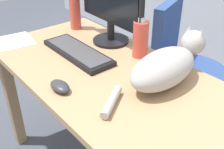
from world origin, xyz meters
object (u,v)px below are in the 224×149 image
object	(u,v)px
monitor	(111,2)
keyboard	(78,52)
computer_mouse	(60,86)
spray_bottle	(75,10)
cat	(167,65)
office_chair	(182,83)
water_bottle	(141,39)

from	to	relation	value
monitor	keyboard	size ratio (longest dim) A/B	1.09
computer_mouse	spray_bottle	size ratio (longest dim) A/B	0.45
monitor	keyboard	world-z (taller)	monitor
monitor	cat	world-z (taller)	monitor
computer_mouse	spray_bottle	world-z (taller)	spray_bottle
spray_bottle	keyboard	bearing A→B (deg)	-32.24
monitor	spray_bottle	size ratio (longest dim) A/B	1.97
cat	monitor	bearing A→B (deg)	169.74
keyboard	cat	size ratio (longest dim) A/B	0.72
monitor	cat	distance (m)	0.50
keyboard	cat	bearing A→B (deg)	17.44
office_chair	monitor	size ratio (longest dim) A/B	1.87
monitor	cat	xyz separation A→B (m)	(0.47, -0.09, -0.15)
cat	water_bottle	bearing A→B (deg)	160.40
cat	water_bottle	size ratio (longest dim) A/B	2.99
monitor	office_chair	bearing A→B (deg)	62.16
office_chair	monitor	distance (m)	0.74
office_chair	monitor	xyz separation A→B (m)	(-0.22, -0.42, 0.56)
monitor	computer_mouse	distance (m)	0.56
monitor	water_bottle	world-z (taller)	monitor
cat	spray_bottle	world-z (taller)	spray_bottle
keyboard	cat	distance (m)	0.49
monitor	keyboard	xyz separation A→B (m)	(0.01, -0.23, -0.21)
office_chair	water_bottle	size ratio (longest dim) A/B	4.38
water_bottle	spray_bottle	bearing A→B (deg)	-175.94
office_chair	cat	world-z (taller)	cat
water_bottle	spray_bottle	size ratio (longest dim) A/B	0.84
cat	office_chair	bearing A→B (deg)	116.44
office_chair	computer_mouse	size ratio (longest dim) A/B	8.18
water_bottle	cat	bearing A→B (deg)	-19.60
computer_mouse	water_bottle	xyz separation A→B (m)	(-0.01, 0.47, 0.08)
cat	water_bottle	xyz separation A→B (m)	(-0.24, 0.09, 0.01)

